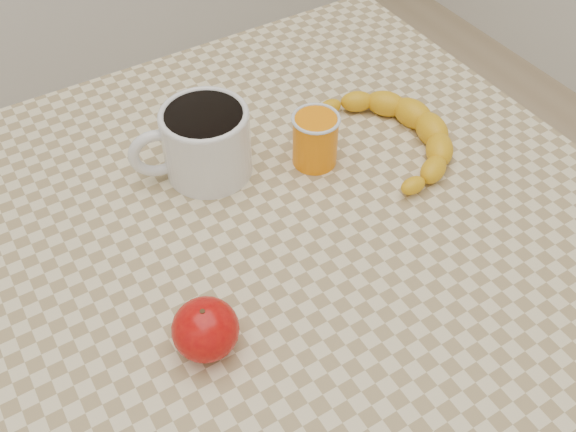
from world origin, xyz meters
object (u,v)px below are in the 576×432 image
orange_juice_glass (315,139)px  banana (395,134)px  table (288,273)px  apple (205,329)px  coffee_mug (204,140)px

orange_juice_glass → banana: bearing=-15.7°
orange_juice_glass → banana: 0.11m
banana → table: bearing=-154.9°
apple → banana: apple is taller
orange_juice_glass → apple: size_ratio=0.86×
orange_juice_glass → banana: orange_juice_glass is taller
banana → apple: bearing=-147.0°
coffee_mug → banana: bearing=-20.2°
table → banana: bearing=15.0°
apple → banana: bearing=22.9°
orange_juice_glass → banana: size_ratio=0.27×
table → coffee_mug: (-0.04, 0.14, 0.14)m
coffee_mug → orange_juice_glass: 0.14m
coffee_mug → table: bearing=-75.2°
banana → coffee_mug: bearing=169.9°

